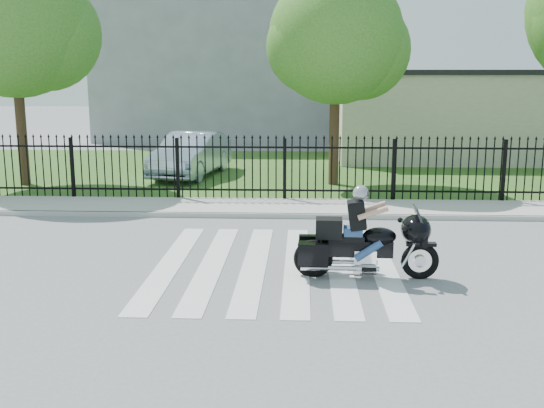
{
  "coord_description": "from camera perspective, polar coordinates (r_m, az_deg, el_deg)",
  "views": [
    {
      "loc": [
        0.48,
        -11.48,
        3.52
      ],
      "look_at": [
        -0.11,
        0.87,
        1.0
      ],
      "focal_mm": 42.0,
      "sensor_mm": 36.0,
      "label": 1
    }
  ],
  "objects": [
    {
      "name": "building_tall",
      "position": [
        37.73,
        -2.67,
        15.28
      ],
      "size": [
        15.0,
        10.0,
        12.0
      ],
      "primitive_type": "cube",
      "color": "#999BA1",
      "rests_on": "ground"
    },
    {
      "name": "grass_strip",
      "position": [
        23.75,
        1.54,
        3.02
      ],
      "size": [
        40.0,
        12.0,
        0.02
      ],
      "primitive_type": "cube",
      "color": "#28541D",
      "rests_on": "ground"
    },
    {
      "name": "motorcycle_rider",
      "position": [
        11.26,
        8.1,
        -3.15
      ],
      "size": [
        2.55,
        0.78,
        1.69
      ],
      "rotation": [
        0.0,
        0.0,
        -0.03
      ],
      "color": "black",
      "rests_on": "ground"
    },
    {
      "name": "parked_car",
      "position": [
        22.48,
        -7.26,
        4.43
      ],
      "size": [
        2.39,
        4.83,
        1.52
      ],
      "primitive_type": "imported",
      "rotation": [
        0.0,
        0.0,
        -0.18
      ],
      "color": "#AAB9D6",
      "rests_on": "grass_strip"
    },
    {
      "name": "building_low",
      "position": [
        28.3,
        16.18,
        7.49
      ],
      "size": [
        10.0,
        6.0,
        3.5
      ],
      "primitive_type": "cube",
      "color": "beige",
      "rests_on": "ground"
    },
    {
      "name": "iron_fence",
      "position": [
        17.69,
        1.14,
        3.01
      ],
      "size": [
        26.0,
        0.04,
        1.8
      ],
      "color": "black",
      "rests_on": "ground"
    },
    {
      "name": "building_low_roof",
      "position": [
        28.25,
        16.39,
        11.23
      ],
      "size": [
        10.2,
        6.2,
        0.2
      ],
      "primitive_type": "cube",
      "color": "black",
      "rests_on": "building_low"
    },
    {
      "name": "curb",
      "position": [
        15.87,
        0.93,
        -1.07
      ],
      "size": [
        40.0,
        0.12,
        0.12
      ],
      "primitive_type": "cube",
      "color": "#ADAAA3",
      "rests_on": "ground"
    },
    {
      "name": "tree_mid",
      "position": [
        20.54,
        5.76,
        14.66
      ],
      "size": [
        4.2,
        4.2,
        6.78
      ],
      "color": "#382316",
      "rests_on": "ground"
    },
    {
      "name": "ground",
      "position": [
        12.02,
        0.33,
        -5.51
      ],
      "size": [
        120.0,
        120.0,
        0.0
      ],
      "primitive_type": "plane",
      "color": "slate",
      "rests_on": "ground"
    },
    {
      "name": "sidewalk",
      "position": [
        16.85,
        1.04,
        -0.33
      ],
      "size": [
        40.0,
        2.0,
        0.12
      ],
      "primitive_type": "cube",
      "color": "#ADAAA3",
      "rests_on": "ground"
    },
    {
      "name": "tree_left",
      "position": [
        21.97,
        -22.2,
        15.01
      ],
      "size": [
        4.8,
        4.8,
        7.58
      ],
      "color": "#382316",
      "rests_on": "ground"
    },
    {
      "name": "crosswalk",
      "position": [
        12.02,
        0.33,
        -5.48
      ],
      "size": [
        5.0,
        5.5,
        0.01
      ],
      "primitive_type": null,
      "color": "silver",
      "rests_on": "ground"
    }
  ]
}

